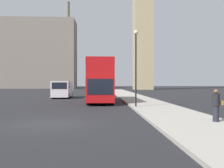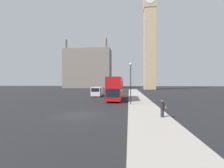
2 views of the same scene
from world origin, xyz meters
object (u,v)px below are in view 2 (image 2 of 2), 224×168
pedestrian (162,109)px  street_lamp (131,77)px  white_van (98,91)px  clock_tower (150,28)px  red_double_decker_bus (116,88)px

pedestrian → street_lamp: 8.78m
white_van → pedestrian: size_ratio=3.37×
clock_tower → street_lamp: clock_tower is taller
white_van → pedestrian: white_van is taller
clock_tower → street_lamp: (-10.26, -57.02, -27.40)m
white_van → pedestrian: (10.58, -21.71, -0.28)m
clock_tower → red_double_decker_bus: clock_tower is taller
red_double_decker_bus → pedestrian: (5.54, -14.48, -1.45)m
pedestrian → street_lamp: bearing=109.6°
white_van → clock_tower: bearing=67.2°
red_double_decker_bus → white_van: 8.89m
clock_tower → red_double_decker_bus: 59.52m
street_lamp → pedestrian: bearing=-70.4°
clock_tower → pedestrian: 71.98m
street_lamp → white_van: bearing=119.2°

